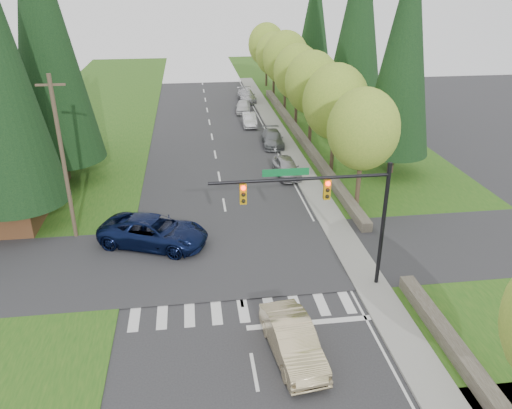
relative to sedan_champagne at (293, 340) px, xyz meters
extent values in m
plane|color=#28282B|center=(-1.74, 0.25, -0.81)|extent=(120.00, 120.00, 0.00)
cube|color=#215115|center=(11.26, 20.25, -0.78)|extent=(14.00, 110.00, 0.06)
cube|color=#215115|center=(-14.74, 20.25, -0.78)|extent=(14.00, 110.00, 0.06)
cube|color=#28282B|center=(-1.74, 8.25, -0.81)|extent=(120.00, 8.00, 0.10)
cube|color=gray|center=(5.16, 22.25, -0.74)|extent=(1.80, 80.00, 0.13)
cube|color=gray|center=(4.31, 22.25, -0.74)|extent=(0.20, 80.00, 0.13)
cube|color=#4C4438|center=(6.86, -2.75, -0.46)|extent=(0.70, 14.00, 0.70)
cube|color=#4C4438|center=(6.86, 30.25, -0.46)|extent=(0.70, 40.00, 0.70)
cylinder|color=black|center=(5.46, 4.75, 2.59)|extent=(0.20, 0.20, 6.80)
cylinder|color=black|center=(1.16, 4.75, 5.39)|extent=(8.60, 0.16, 0.16)
cube|color=#0C662D|center=(0.46, 4.80, 5.74)|extent=(2.20, 0.04, 0.35)
cube|color=#BF8C0C|center=(2.46, 4.75, 4.79)|extent=(0.32, 0.24, 1.00)
sphere|color=#FF0C05|center=(2.46, 4.61, 5.14)|extent=(0.22, 0.22, 0.22)
cube|color=#BF8C0C|center=(-1.54, 4.75, 4.79)|extent=(0.32, 0.24, 1.00)
sphere|color=#FF0C05|center=(-1.54, 4.61, 5.14)|extent=(0.22, 0.22, 0.22)
cylinder|color=#473828|center=(-11.24, 12.25, 4.19)|extent=(0.24, 0.24, 10.00)
cube|color=#473828|center=(-11.24, 12.25, 8.59)|extent=(1.60, 0.10, 0.12)
cylinder|color=#38281C|center=(7.46, 14.25, 1.57)|extent=(0.32, 0.32, 4.76)
ellipsoid|color=olive|center=(7.46, 14.25, 4.80)|extent=(4.80, 4.80, 5.52)
cylinder|color=#38281C|center=(7.56, 21.25, 1.66)|extent=(0.32, 0.32, 4.93)
ellipsoid|color=olive|center=(7.56, 21.25, 5.00)|extent=(5.20, 5.20, 5.98)
cylinder|color=#38281C|center=(7.36, 28.25, 1.71)|extent=(0.32, 0.32, 5.04)
ellipsoid|color=olive|center=(7.36, 28.25, 5.13)|extent=(5.00, 5.00, 5.75)
cylinder|color=#38281C|center=(7.46, 35.25, 1.60)|extent=(0.32, 0.32, 4.82)
ellipsoid|color=olive|center=(7.46, 35.25, 4.87)|extent=(5.00, 5.00, 5.75)
cylinder|color=#38281C|center=(7.56, 42.25, 1.77)|extent=(0.32, 0.32, 5.15)
ellipsoid|color=olive|center=(7.56, 42.25, 5.27)|extent=(5.40, 5.40, 6.21)
cylinder|color=#38281C|center=(7.36, 49.25, 1.55)|extent=(0.32, 0.32, 4.70)
ellipsoid|color=olive|center=(7.36, 49.25, 4.74)|extent=(4.80, 4.80, 5.52)
cylinder|color=#38281C|center=(7.46, 56.25, 1.69)|extent=(0.32, 0.32, 4.98)
ellipsoid|color=olive|center=(7.46, 56.25, 5.07)|extent=(5.20, 5.20, 5.98)
cylinder|color=#38281C|center=(-14.74, 14.25, 0.19)|extent=(0.50, 0.50, 2.00)
cylinder|color=#38281C|center=(-13.74, 22.25, 0.19)|extent=(0.50, 0.50, 2.00)
cone|color=black|center=(-13.74, 22.25, 10.49)|extent=(6.46, 6.46, 19.00)
cylinder|color=#38281C|center=(-15.74, 28.25, 0.19)|extent=(0.50, 0.50, 2.00)
cone|color=black|center=(-15.74, 28.25, 9.49)|extent=(5.78, 5.78, 17.00)
cylinder|color=#38281C|center=(12.26, 20.25, 0.19)|extent=(0.50, 0.50, 2.00)
cone|color=black|center=(12.26, 20.25, 8.99)|extent=(5.44, 5.44, 16.00)
cylinder|color=#38281C|center=(13.26, 34.25, 0.19)|extent=(0.50, 0.50, 2.00)
cone|color=black|center=(13.26, 34.25, 9.99)|extent=(6.12, 6.12, 18.00)
cylinder|color=#38281C|center=(12.26, 48.25, 0.19)|extent=(0.50, 0.50, 2.00)
cone|color=black|center=(12.26, 48.25, 8.49)|extent=(5.10, 5.10, 15.00)
imported|color=#CEB989|center=(0.00, 0.00, 0.00)|extent=(2.29, 5.06, 1.61)
imported|color=#0B1437|center=(-6.32, 10.55, 0.09)|extent=(7.11, 5.15, 1.80)
imported|color=#A1A0A5|center=(3.69, 20.72, -0.07)|extent=(1.94, 4.39, 1.47)
imported|color=slate|center=(3.86, 28.69, -0.12)|extent=(2.18, 4.80, 1.36)
imported|color=silver|center=(2.46, 35.72, -0.13)|extent=(1.56, 4.12, 1.34)
imported|color=silver|center=(2.46, 41.56, -0.11)|extent=(2.15, 4.25, 1.39)
imported|color=#B7B7BC|center=(3.50, 47.15, -0.07)|extent=(2.19, 5.12, 1.47)
camera|label=1|loc=(-3.76, -16.35, 14.05)|focal=35.00mm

